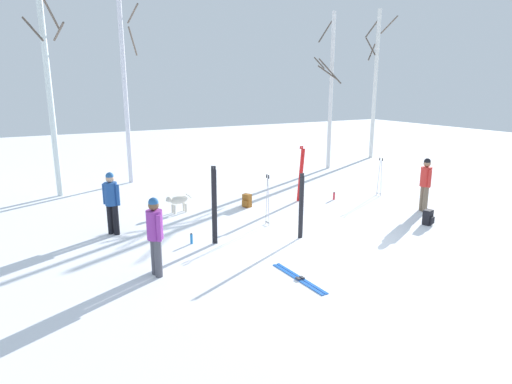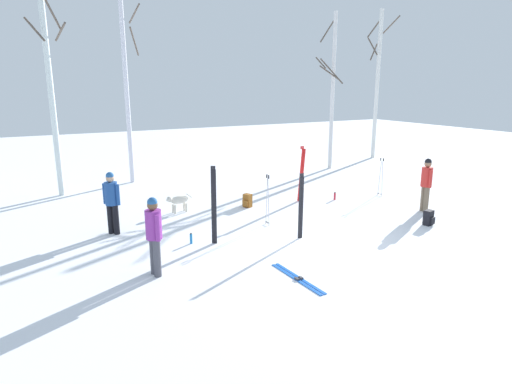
{
  "view_description": "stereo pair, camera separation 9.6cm",
  "coord_description": "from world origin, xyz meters",
  "px_view_note": "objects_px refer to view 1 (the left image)",
  "views": [
    {
      "loc": [
        -6.59,
        -8.42,
        3.98
      ],
      "look_at": [
        -0.78,
        2.14,
        1.0
      ],
      "focal_mm": 30.79,
      "sensor_mm": 36.0,
      "label": 1
    },
    {
      "loc": [
        -6.5,
        -8.47,
        3.98
      ],
      "look_at": [
        -0.78,
        2.14,
        1.0
      ],
      "focal_mm": 30.79,
      "sensor_mm": 36.0,
      "label": 2
    }
  ],
  "objects_px": {
    "ski_poles_0": "(380,176)",
    "water_bottle_1": "(334,196)",
    "person_1": "(425,181)",
    "birch_tree_2": "(49,86)",
    "person_2": "(111,199)",
    "water_bottle_0": "(191,239)",
    "dog": "(178,201)",
    "ski_pair_planted_2": "(214,206)",
    "birch_tree_3": "(125,81)",
    "backpack_0": "(428,218)",
    "ski_pair_lying_0": "(299,278)",
    "ski_pair_planted_0": "(301,174)",
    "birch_tree_4": "(330,90)",
    "birch_tree_5": "(375,82)",
    "ski_poles_1": "(268,198)",
    "backpack_1": "(247,201)",
    "person_0": "(155,232)",
    "ski_pair_planted_1": "(301,206)"
  },
  "relations": [
    {
      "from": "ski_poles_1",
      "to": "water_bottle_0",
      "type": "relative_size",
      "value": 5.33
    },
    {
      "from": "water_bottle_1",
      "to": "ski_pair_planted_1",
      "type": "bearing_deg",
      "value": -140.47
    },
    {
      "from": "water_bottle_1",
      "to": "ski_pair_lying_0",
      "type": "bearing_deg",
      "value": -134.77
    },
    {
      "from": "ski_pair_planted_2",
      "to": "ski_pair_lying_0",
      "type": "bearing_deg",
      "value": -75.78
    },
    {
      "from": "ski_pair_lying_0",
      "to": "birch_tree_2",
      "type": "xyz_separation_m",
      "value": [
        -3.66,
        10.06,
        3.9
      ]
    },
    {
      "from": "water_bottle_1",
      "to": "birch_tree_2",
      "type": "distance_m",
      "value": 10.61
    },
    {
      "from": "backpack_1",
      "to": "ski_poles_0",
      "type": "bearing_deg",
      "value": -10.73
    },
    {
      "from": "person_0",
      "to": "water_bottle_1",
      "type": "xyz_separation_m",
      "value": [
        7.29,
        3.17,
        -0.85
      ]
    },
    {
      "from": "birch_tree_2",
      "to": "person_2",
      "type": "bearing_deg",
      "value": -81.01
    },
    {
      "from": "ski_pair_lying_0",
      "to": "water_bottle_1",
      "type": "distance_m",
      "value": 6.73
    },
    {
      "from": "water_bottle_0",
      "to": "ski_pair_planted_1",
      "type": "bearing_deg",
      "value": -20.02
    },
    {
      "from": "ski_poles_0",
      "to": "ski_poles_1",
      "type": "xyz_separation_m",
      "value": [
        -5.32,
        -1.01,
        0.05
      ]
    },
    {
      "from": "person_0",
      "to": "backpack_0",
      "type": "xyz_separation_m",
      "value": [
        7.89,
        -0.39,
        -0.77
      ]
    },
    {
      "from": "water_bottle_0",
      "to": "birch_tree_2",
      "type": "distance_m",
      "value": 8.32
    },
    {
      "from": "ski_pair_lying_0",
      "to": "birch_tree_3",
      "type": "relative_size",
      "value": 0.22
    },
    {
      "from": "person_0",
      "to": "ski_poles_0",
      "type": "distance_m",
      "value": 9.56
    },
    {
      "from": "ski_pair_planted_0",
      "to": "birch_tree_5",
      "type": "bearing_deg",
      "value": 33.88
    },
    {
      "from": "ski_poles_0",
      "to": "birch_tree_2",
      "type": "distance_m",
      "value": 12.07
    },
    {
      "from": "backpack_0",
      "to": "birch_tree_3",
      "type": "distance_m",
      "value": 12.24
    },
    {
      "from": "person_1",
      "to": "birch_tree_4",
      "type": "bearing_deg",
      "value": 75.69
    },
    {
      "from": "birch_tree_3",
      "to": "birch_tree_4",
      "type": "bearing_deg",
      "value": -8.82
    },
    {
      "from": "ski_poles_1",
      "to": "birch_tree_3",
      "type": "distance_m",
      "value": 8.54
    },
    {
      "from": "dog",
      "to": "ski_pair_planted_1",
      "type": "xyz_separation_m",
      "value": [
        2.07,
        -3.82,
        0.48
      ]
    },
    {
      "from": "ski_pair_planted_1",
      "to": "birch_tree_2",
      "type": "relative_size",
      "value": 0.23
    },
    {
      "from": "ski_pair_planted_2",
      "to": "birch_tree_2",
      "type": "bearing_deg",
      "value": 112.07
    },
    {
      "from": "person_1",
      "to": "backpack_1",
      "type": "height_order",
      "value": "person_1"
    },
    {
      "from": "ski_pair_lying_0",
      "to": "birch_tree_3",
      "type": "xyz_separation_m",
      "value": [
        -0.85,
        11.05,
        4.06
      ]
    },
    {
      "from": "dog",
      "to": "water_bottle_0",
      "type": "relative_size",
      "value": 3.22
    },
    {
      "from": "person_2",
      "to": "birch_tree_4",
      "type": "relative_size",
      "value": 0.24
    },
    {
      "from": "ski_poles_0",
      "to": "birch_tree_5",
      "type": "bearing_deg",
      "value": 48.9
    },
    {
      "from": "ski_poles_0",
      "to": "water_bottle_1",
      "type": "relative_size",
      "value": 5.06
    },
    {
      "from": "dog",
      "to": "birch_tree_2",
      "type": "height_order",
      "value": "birch_tree_2"
    },
    {
      "from": "birch_tree_2",
      "to": "birch_tree_4",
      "type": "xyz_separation_m",
      "value": [
        11.88,
        -0.41,
        -0.22
      ]
    },
    {
      "from": "ski_pair_planted_1",
      "to": "ski_pair_lying_0",
      "type": "xyz_separation_m",
      "value": [
        -1.45,
        -2.07,
        -0.86
      ]
    },
    {
      "from": "ski_pair_planted_2",
      "to": "birch_tree_3",
      "type": "height_order",
      "value": "birch_tree_3"
    },
    {
      "from": "person_1",
      "to": "birch_tree_2",
      "type": "height_order",
      "value": "birch_tree_2"
    },
    {
      "from": "person_1",
      "to": "birch_tree_2",
      "type": "distance_m",
      "value": 13.01
    },
    {
      "from": "person_2",
      "to": "water_bottle_1",
      "type": "relative_size",
      "value": 6.25
    },
    {
      "from": "ski_pair_planted_0",
      "to": "birch_tree_3",
      "type": "height_order",
      "value": "birch_tree_3"
    },
    {
      "from": "water_bottle_1",
      "to": "ski_pair_planted_0",
      "type": "bearing_deg",
      "value": 159.62
    },
    {
      "from": "water_bottle_0",
      "to": "water_bottle_1",
      "type": "height_order",
      "value": "water_bottle_0"
    },
    {
      "from": "ski_pair_planted_0",
      "to": "birch_tree_2",
      "type": "bearing_deg",
      "value": 146.2
    },
    {
      "from": "birch_tree_3",
      "to": "ski_pair_lying_0",
      "type": "bearing_deg",
      "value": -85.61
    },
    {
      "from": "ski_pair_planted_2",
      "to": "backpack_0",
      "type": "height_order",
      "value": "ski_pair_planted_2"
    },
    {
      "from": "backpack_1",
      "to": "water_bottle_0",
      "type": "distance_m",
      "value": 3.69
    },
    {
      "from": "birch_tree_5",
      "to": "water_bottle_1",
      "type": "bearing_deg",
      "value": -140.34
    },
    {
      "from": "backpack_1",
      "to": "birch_tree_5",
      "type": "xyz_separation_m",
      "value": [
        10.72,
        5.65,
        3.84
      ]
    },
    {
      "from": "backpack_1",
      "to": "birch_tree_4",
      "type": "xyz_separation_m",
      "value": [
        6.63,
        4.24,
        3.48
      ]
    },
    {
      "from": "birch_tree_3",
      "to": "birch_tree_4",
      "type": "height_order",
      "value": "birch_tree_3"
    },
    {
      "from": "ski_pair_planted_0",
      "to": "birch_tree_3",
      "type": "bearing_deg",
      "value": 127.21
    }
  ]
}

